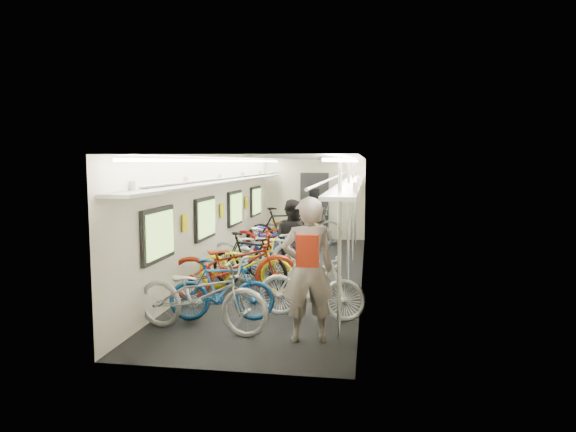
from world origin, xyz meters
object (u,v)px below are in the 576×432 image
(bicycle_0, at_px, (202,295))
(bicycle_1, at_px, (222,290))
(passenger_near, at_px, (308,270))
(passenger_mid, at_px, (293,240))
(backpack, at_px, (308,251))

(bicycle_0, distance_m, bicycle_1, 0.54)
(bicycle_0, bearing_deg, passenger_near, -84.33)
(bicycle_0, relative_size, passenger_mid, 1.23)
(passenger_near, relative_size, passenger_mid, 1.17)
(passenger_near, bearing_deg, bicycle_1, -39.91)
(bicycle_1, relative_size, passenger_mid, 0.96)
(bicycle_0, bearing_deg, passenger_mid, -3.19)
(bicycle_0, height_order, passenger_mid, passenger_mid)
(bicycle_0, bearing_deg, backpack, -102.70)
(bicycle_1, distance_m, backpack, 2.00)
(passenger_near, xyz_separation_m, passenger_mid, (-0.70, 3.32, -0.14))
(passenger_near, distance_m, passenger_mid, 3.40)
(passenger_mid, distance_m, backpack, 3.95)
(bicycle_1, height_order, passenger_near, passenger_near)
(passenger_near, distance_m, backpack, 0.63)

